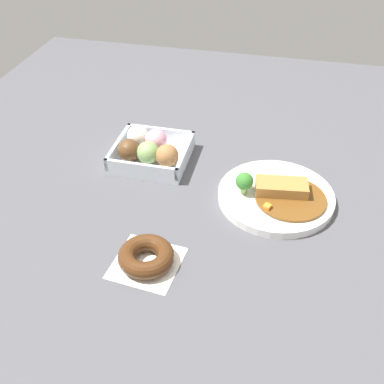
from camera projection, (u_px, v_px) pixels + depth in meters
name	position (u px, v px, depth m)	size (l,w,h in m)	color
ground_plane	(226.00, 197.00, 1.02)	(1.60, 1.60, 0.00)	#4C4C51
curry_plate	(276.00, 195.00, 1.00)	(0.25, 0.25, 0.07)	white
donut_box	(149.00, 150.00, 1.11)	(0.17, 0.17, 0.07)	silver
chocolate_ring_donut	(146.00, 257.00, 0.85)	(0.13, 0.13, 0.03)	white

